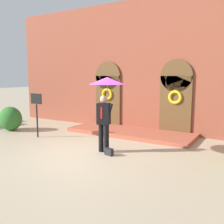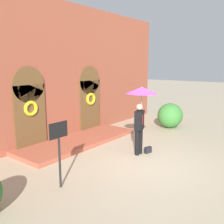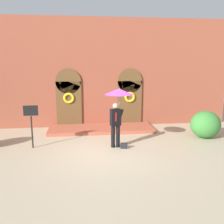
% 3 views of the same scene
% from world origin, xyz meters
% --- Properties ---
extents(ground_plane, '(80.00, 80.00, 0.00)m').
position_xyz_m(ground_plane, '(0.00, 0.00, 0.00)').
color(ground_plane, tan).
extents(building_facade, '(14.00, 2.30, 5.60)m').
position_xyz_m(building_facade, '(-0.00, 4.15, 2.68)').
color(building_facade, brown).
rests_on(building_facade, ground).
extents(person_with_umbrella, '(1.10, 1.10, 2.36)m').
position_xyz_m(person_with_umbrella, '(0.47, 0.46, 1.91)').
color(person_with_umbrella, black).
rests_on(person_with_umbrella, ground).
extents(handbag, '(0.30, 0.18, 0.22)m').
position_xyz_m(handbag, '(0.69, 0.26, 0.11)').
color(handbag, black).
rests_on(handbag, ground).
extents(sign_post, '(0.56, 0.06, 1.72)m').
position_xyz_m(sign_post, '(-2.92, 0.77, 1.16)').
color(sign_post, black).
rests_on(sign_post, ground).
extents(shrub_left, '(1.10, 0.89, 1.06)m').
position_xyz_m(shrub_left, '(-4.90, 1.05, 0.53)').
color(shrub_left, '#2D6B28').
rests_on(shrub_left, ground).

